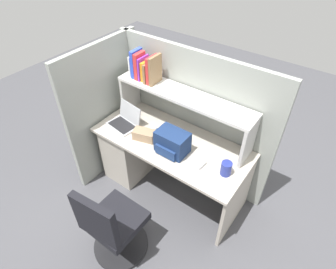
{
  "coord_description": "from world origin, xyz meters",
  "views": [
    {
      "loc": [
        1.2,
        -1.69,
        2.61
      ],
      "look_at": [
        0.0,
        -0.05,
        0.85
      ],
      "focal_mm": 30.03,
      "sensor_mm": 36.0,
      "label": 1
    }
  ],
  "objects_px": {
    "backpack": "(172,143)",
    "computer_mouse": "(200,164)",
    "tissue_box": "(144,135)",
    "office_chair": "(113,228)",
    "snack_canister": "(226,169)",
    "laptop": "(125,121)",
    "paper_cup": "(154,130)"
  },
  "relations": [
    {
      "from": "backpack",
      "to": "computer_mouse",
      "type": "bearing_deg",
      "value": -0.72
    },
    {
      "from": "computer_mouse",
      "to": "tissue_box",
      "type": "relative_size",
      "value": 0.47
    },
    {
      "from": "office_chair",
      "to": "snack_canister",
      "type": "bearing_deg",
      "value": -131.01
    },
    {
      "from": "backpack",
      "to": "office_chair",
      "type": "bearing_deg",
      "value": -93.75
    },
    {
      "from": "laptop",
      "to": "tissue_box",
      "type": "bearing_deg",
      "value": -10.43
    },
    {
      "from": "paper_cup",
      "to": "computer_mouse",
      "type": "bearing_deg",
      "value": -9.86
    },
    {
      "from": "paper_cup",
      "to": "tissue_box",
      "type": "xyz_separation_m",
      "value": [
        -0.02,
        -0.12,
        0.01
      ]
    },
    {
      "from": "backpack",
      "to": "snack_canister",
      "type": "xyz_separation_m",
      "value": [
        0.55,
        0.04,
        -0.04
      ]
    },
    {
      "from": "tissue_box",
      "to": "office_chair",
      "type": "relative_size",
      "value": 0.24
    },
    {
      "from": "backpack",
      "to": "paper_cup",
      "type": "height_order",
      "value": "backpack"
    },
    {
      "from": "laptop",
      "to": "computer_mouse",
      "type": "bearing_deg",
      "value": -2.64
    },
    {
      "from": "computer_mouse",
      "to": "office_chair",
      "type": "xyz_separation_m",
      "value": [
        -0.37,
        -0.8,
        -0.35
      ]
    },
    {
      "from": "laptop",
      "to": "office_chair",
      "type": "xyz_separation_m",
      "value": [
        0.58,
        -0.85,
        -0.39
      ]
    },
    {
      "from": "office_chair",
      "to": "backpack",
      "type": "bearing_deg",
      "value": -99.64
    },
    {
      "from": "laptop",
      "to": "snack_canister",
      "type": "relative_size",
      "value": 2.58
    },
    {
      "from": "laptop",
      "to": "paper_cup",
      "type": "xyz_separation_m",
      "value": [
        0.33,
        0.06,
        -0.01
      ]
    },
    {
      "from": "computer_mouse",
      "to": "paper_cup",
      "type": "height_order",
      "value": "paper_cup"
    },
    {
      "from": "tissue_box",
      "to": "office_chair",
      "type": "xyz_separation_m",
      "value": [
        0.27,
        -0.79,
        -0.39
      ]
    },
    {
      "from": "paper_cup",
      "to": "snack_canister",
      "type": "distance_m",
      "value": 0.85
    },
    {
      "from": "computer_mouse",
      "to": "tissue_box",
      "type": "distance_m",
      "value": 0.65
    },
    {
      "from": "backpack",
      "to": "office_chair",
      "type": "distance_m",
      "value": 0.92
    },
    {
      "from": "laptop",
      "to": "backpack",
      "type": "height_order",
      "value": "backpack"
    },
    {
      "from": "backpack",
      "to": "tissue_box",
      "type": "height_order",
      "value": "backpack"
    },
    {
      "from": "tissue_box",
      "to": "snack_canister",
      "type": "relative_size",
      "value": 1.66
    },
    {
      "from": "snack_canister",
      "to": "paper_cup",
      "type": "bearing_deg",
      "value": 175.99
    },
    {
      "from": "laptop",
      "to": "backpack",
      "type": "relative_size",
      "value": 1.14
    },
    {
      "from": "laptop",
      "to": "tissue_box",
      "type": "relative_size",
      "value": 1.55
    },
    {
      "from": "paper_cup",
      "to": "tissue_box",
      "type": "relative_size",
      "value": 0.39
    },
    {
      "from": "laptop",
      "to": "snack_canister",
      "type": "height_order",
      "value": "laptop"
    },
    {
      "from": "computer_mouse",
      "to": "laptop",
      "type": "bearing_deg",
      "value": -177.4
    },
    {
      "from": "computer_mouse",
      "to": "snack_canister",
      "type": "bearing_deg",
      "value": 17.26
    },
    {
      "from": "computer_mouse",
      "to": "snack_canister",
      "type": "xyz_separation_m",
      "value": [
        0.23,
        0.05,
        0.05
      ]
    }
  ]
}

